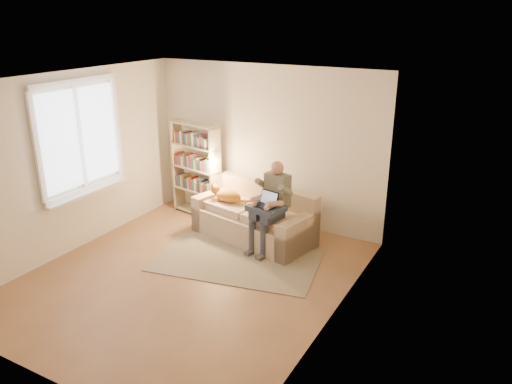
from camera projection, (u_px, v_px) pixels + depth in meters
The scene contains 14 objects.
floor at pixel (188, 277), 6.68m from camera, with size 4.50×4.50×0.00m, color brown.
ceiling at pixel (178, 80), 5.79m from camera, with size 4.00×4.50×0.02m, color white.
wall_left at pixel (70, 164), 7.14m from camera, with size 0.02×4.50×2.60m, color silver.
wall_right at pixel (335, 216), 5.33m from camera, with size 0.02×4.50×2.60m, color silver.
wall_back at pixel (267, 146), 8.09m from camera, with size 4.00×0.02×2.60m, color silver.
wall_front at pixel (29, 260), 4.38m from camera, with size 4.00×0.02×2.60m, color silver.
window at pixel (83, 156), 7.25m from camera, with size 0.12×1.52×1.69m.
sofa at pixel (255, 220), 7.78m from camera, with size 2.05×1.24×0.81m.
person at pixel (272, 201), 7.24m from camera, with size 0.47×0.64×1.34m.
cat at pixel (228, 195), 7.86m from camera, with size 0.68×0.32×0.24m.
blanket at pixel (264, 208), 7.20m from camera, with size 0.48×0.39×0.08m, color #283646.
laptop at pixel (265, 201), 7.18m from camera, with size 0.35×0.31×0.26m.
bookshelf at pixel (196, 165), 8.46m from camera, with size 1.07×0.50×1.63m.
rug at pixel (237, 261), 7.12m from camera, with size 2.30×1.36×0.01m, color gray.
Camera 1 is at (3.63, -4.72, 3.36)m, focal length 35.00 mm.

